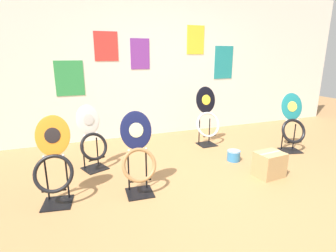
# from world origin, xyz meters

# --- Properties ---
(ground_plane) EXTENTS (14.00, 14.00, 0.00)m
(ground_plane) POSITION_xyz_m (0.00, 0.00, 0.00)
(ground_plane) COLOR #A37547
(wall_back) EXTENTS (8.00, 0.07, 2.60)m
(wall_back) POSITION_xyz_m (-0.00, 2.50, 1.30)
(wall_back) COLOR silver
(wall_back) RESTS_ON ground_plane
(toilet_seat_display_orange_sun) EXTENTS (0.41, 0.38, 0.88)m
(toilet_seat_display_orange_sun) POSITION_xyz_m (-1.81, 0.53, 0.41)
(toilet_seat_display_orange_sun) COLOR black
(toilet_seat_display_orange_sun) RESTS_ON ground_plane
(toilet_seat_display_jazz_black) EXTENTS (0.42, 0.29, 0.96)m
(toilet_seat_display_jazz_black) POSITION_xyz_m (0.47, 1.59, 0.46)
(toilet_seat_display_jazz_black) COLOR black
(toilet_seat_display_jazz_black) RESTS_ON ground_plane
(toilet_seat_display_white_plain) EXTENTS (0.41, 0.37, 0.84)m
(toilet_seat_display_white_plain) POSITION_xyz_m (-1.38, 1.26, 0.40)
(toilet_seat_display_white_plain) COLOR black
(toilet_seat_display_white_plain) RESTS_ON ground_plane
(toilet_seat_display_navy_moon) EXTENTS (0.38, 0.33, 0.88)m
(toilet_seat_display_navy_moon) POSITION_xyz_m (-0.99, 0.44, 0.43)
(toilet_seat_display_navy_moon) COLOR black
(toilet_seat_display_navy_moon) RESTS_ON ground_plane
(toilet_seat_display_teal_sax) EXTENTS (0.42, 0.37, 0.89)m
(toilet_seat_display_teal_sax) POSITION_xyz_m (1.55, 0.87, 0.41)
(toilet_seat_display_teal_sax) COLOR black
(toilet_seat_display_teal_sax) RESTS_ON ground_plane
(paint_can) EXTENTS (0.19, 0.19, 0.15)m
(paint_can) POSITION_xyz_m (0.49, 0.83, 0.08)
(paint_can) COLOR teal
(paint_can) RESTS_ON ground_plane
(storage_box) EXTENTS (0.35, 0.29, 0.31)m
(storage_box) POSITION_xyz_m (0.61, 0.26, 0.15)
(storage_box) COLOR tan
(storage_box) RESTS_ON ground_plane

